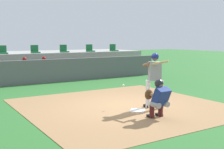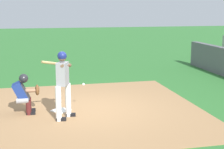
% 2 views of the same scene
% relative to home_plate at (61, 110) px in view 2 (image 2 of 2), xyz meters
% --- Properties ---
extents(ground_plane, '(80.00, 80.00, 0.00)m').
position_rel_home_plate_xyz_m(ground_plane, '(0.00, 0.80, -0.02)').
color(ground_plane, '#2D6B2D').
extents(dirt_infield, '(6.40, 6.40, 0.01)m').
position_rel_home_plate_xyz_m(dirt_infield, '(0.00, 0.80, -0.02)').
color(dirt_infield, '#9E754C').
rests_on(dirt_infield, ground).
extents(home_plate, '(0.62, 0.62, 0.02)m').
position_rel_home_plate_xyz_m(home_plate, '(0.00, 0.00, 0.00)').
color(home_plate, white).
rests_on(home_plate, dirt_infield).
extents(batter_at_plate, '(0.58, 0.87, 1.80)m').
position_rel_home_plate_xyz_m(batter_at_plate, '(0.69, 0.03, 1.01)').
color(batter_at_plate, silver).
rests_on(batter_at_plate, ground).
extents(catcher_crouched, '(0.48, 2.02, 1.13)m').
position_rel_home_plate_xyz_m(catcher_crouched, '(-0.00, -0.97, 0.58)').
color(catcher_crouched, gray).
rests_on(catcher_crouched, ground).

